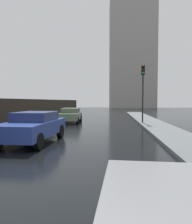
% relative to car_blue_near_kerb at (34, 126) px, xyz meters
% --- Properties ---
extents(ground, '(120.00, 120.00, 0.00)m').
position_rel_car_blue_near_kerb_xyz_m(ground, '(1.75, -4.42, -0.75)').
color(ground, black).
extents(car_blue_near_kerb, '(2.07, 4.44, 1.39)m').
position_rel_car_blue_near_kerb_xyz_m(car_blue_near_kerb, '(0.00, 0.00, 0.00)').
color(car_blue_near_kerb, navy).
rests_on(car_blue_near_kerb, ground).
extents(car_green_mid_road, '(1.92, 3.91, 1.28)m').
position_rel_car_blue_near_kerb_xyz_m(car_green_mid_road, '(-0.12, 9.13, -0.06)').
color(car_green_mid_road, slate).
rests_on(car_green_mid_road, ground).
extents(traffic_light, '(0.26, 0.39, 4.65)m').
position_rel_car_blue_near_kerb_xyz_m(traffic_light, '(6.02, 8.27, 2.59)').
color(traffic_light, black).
rests_on(traffic_light, sidewalk_strip).
extents(distant_tower, '(13.06, 8.93, 34.44)m').
position_rel_car_blue_near_kerb_xyz_m(distant_tower, '(8.79, 53.07, 14.30)').
color(distant_tower, '#9E9993').
rests_on(distant_tower, ground).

